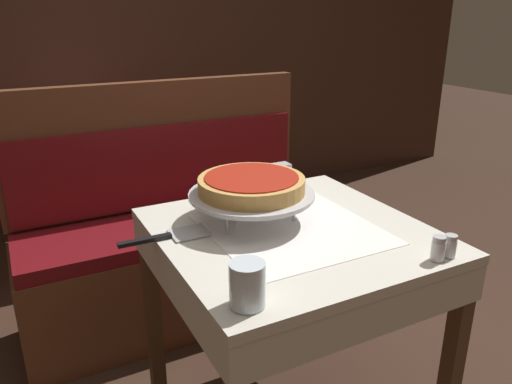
{
  "coord_description": "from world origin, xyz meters",
  "views": [
    {
      "loc": [
        -0.73,
        -1.17,
        1.36
      ],
      "look_at": [
        -0.08,
        0.09,
        0.84
      ],
      "focal_mm": 35.0,
      "sensor_mm": 36.0,
      "label": 1
    }
  ],
  "objects_px": {
    "booth_bench": "(175,250)",
    "salt_shaker": "(438,248)",
    "deep_dish_pizza": "(252,184)",
    "pizza_server": "(169,236)",
    "pepper_shaker": "(450,246)",
    "condiment_caddy": "(82,125)",
    "dining_table_rear": "(85,147)",
    "napkin_holder": "(277,176)",
    "water_glass_near": "(247,284)",
    "dining_table_front": "(291,257)",
    "pizza_pan_stand": "(252,195)"
  },
  "relations": [
    {
      "from": "pizza_pan_stand",
      "to": "water_glass_near",
      "type": "relative_size",
      "value": 3.74
    },
    {
      "from": "deep_dish_pizza",
      "to": "pepper_shaker",
      "type": "height_order",
      "value": "deep_dish_pizza"
    },
    {
      "from": "deep_dish_pizza",
      "to": "condiment_caddy",
      "type": "bearing_deg",
      "value": 99.88
    },
    {
      "from": "pizza_server",
      "to": "pepper_shaker",
      "type": "relative_size",
      "value": 4.27
    },
    {
      "from": "dining_table_rear",
      "to": "booth_bench",
      "type": "relative_size",
      "value": 0.54
    },
    {
      "from": "dining_table_front",
      "to": "booth_bench",
      "type": "height_order",
      "value": "booth_bench"
    },
    {
      "from": "booth_bench",
      "to": "pizza_pan_stand",
      "type": "relative_size",
      "value": 3.44
    },
    {
      "from": "water_glass_near",
      "to": "pepper_shaker",
      "type": "bearing_deg",
      "value": -3.93
    },
    {
      "from": "pizza_server",
      "to": "dining_table_rear",
      "type": "bearing_deg",
      "value": 89.24
    },
    {
      "from": "deep_dish_pizza",
      "to": "salt_shaker",
      "type": "bearing_deg",
      "value": -55.81
    },
    {
      "from": "pizza_server",
      "to": "salt_shaker",
      "type": "distance_m",
      "value": 0.75
    },
    {
      "from": "booth_bench",
      "to": "water_glass_near",
      "type": "bearing_deg",
      "value": -99.44
    },
    {
      "from": "dining_table_rear",
      "to": "booth_bench",
      "type": "xyz_separation_m",
      "value": [
        0.21,
        -0.91,
        -0.29
      ]
    },
    {
      "from": "booth_bench",
      "to": "condiment_caddy",
      "type": "height_order",
      "value": "booth_bench"
    },
    {
      "from": "dining_table_rear",
      "to": "deep_dish_pizza",
      "type": "bearing_deg",
      "value": -81.03
    },
    {
      "from": "booth_bench",
      "to": "pizza_pan_stand",
      "type": "xyz_separation_m",
      "value": [
        0.04,
        -0.68,
        0.49
      ]
    },
    {
      "from": "dining_table_rear",
      "to": "pizza_server",
      "type": "relative_size",
      "value": 2.72
    },
    {
      "from": "condiment_caddy",
      "to": "napkin_holder",
      "type": "bearing_deg",
      "value": -69.41
    },
    {
      "from": "pepper_shaker",
      "to": "deep_dish_pizza",
      "type": "bearing_deg",
      "value": 127.73
    },
    {
      "from": "dining_table_rear",
      "to": "pizza_pan_stand",
      "type": "relative_size",
      "value": 1.86
    },
    {
      "from": "pizza_server",
      "to": "pepper_shaker",
      "type": "distance_m",
      "value": 0.78
    },
    {
      "from": "dining_table_front",
      "to": "condiment_caddy",
      "type": "xyz_separation_m",
      "value": [
        -0.34,
        1.64,
        0.13
      ]
    },
    {
      "from": "dining_table_rear",
      "to": "pizza_server",
      "type": "xyz_separation_m",
      "value": [
        -0.02,
        -1.6,
        0.11
      ]
    },
    {
      "from": "salt_shaker",
      "to": "pizza_server",
      "type": "bearing_deg",
      "value": 141.89
    },
    {
      "from": "deep_dish_pizza",
      "to": "pizza_server",
      "type": "relative_size",
      "value": 1.24
    },
    {
      "from": "deep_dish_pizza",
      "to": "condiment_caddy",
      "type": "xyz_separation_m",
      "value": [
        -0.26,
        1.52,
        -0.09
      ]
    },
    {
      "from": "pepper_shaker",
      "to": "salt_shaker",
      "type": "bearing_deg",
      "value": 180.0
    },
    {
      "from": "pizza_server",
      "to": "salt_shaker",
      "type": "height_order",
      "value": "salt_shaker"
    },
    {
      "from": "booth_bench",
      "to": "napkin_holder",
      "type": "relative_size",
      "value": 13.5
    },
    {
      "from": "napkin_holder",
      "to": "water_glass_near",
      "type": "bearing_deg",
      "value": -124.46
    },
    {
      "from": "dining_table_rear",
      "to": "salt_shaker",
      "type": "xyz_separation_m",
      "value": [
        0.57,
        -2.06,
        0.14
      ]
    },
    {
      "from": "pizza_pan_stand",
      "to": "pepper_shaker",
      "type": "xyz_separation_m",
      "value": [
        0.36,
        -0.46,
        -0.05
      ]
    },
    {
      "from": "napkin_holder",
      "to": "dining_table_rear",
      "type": "bearing_deg",
      "value": 109.07
    },
    {
      "from": "water_glass_near",
      "to": "pepper_shaker",
      "type": "distance_m",
      "value": 0.59
    },
    {
      "from": "salt_shaker",
      "to": "napkin_holder",
      "type": "height_order",
      "value": "napkin_holder"
    },
    {
      "from": "booth_bench",
      "to": "pizza_pan_stand",
      "type": "height_order",
      "value": "booth_bench"
    },
    {
      "from": "dining_table_front",
      "to": "pizza_pan_stand",
      "type": "relative_size",
      "value": 2.0
    },
    {
      "from": "dining_table_front",
      "to": "napkin_holder",
      "type": "relative_size",
      "value": 7.82
    },
    {
      "from": "napkin_holder",
      "to": "pizza_server",
      "type": "bearing_deg",
      "value": -154.92
    },
    {
      "from": "dining_table_rear",
      "to": "salt_shaker",
      "type": "relative_size",
      "value": 10.71
    },
    {
      "from": "pizza_server",
      "to": "napkin_holder",
      "type": "relative_size",
      "value": 2.67
    },
    {
      "from": "dining_table_rear",
      "to": "salt_shaker",
      "type": "bearing_deg",
      "value": -74.59
    },
    {
      "from": "pizza_server",
      "to": "condiment_caddy",
      "type": "bearing_deg",
      "value": 89.7
    },
    {
      "from": "pizza_server",
      "to": "napkin_holder",
      "type": "xyz_separation_m",
      "value": [
        0.49,
        0.23,
        0.04
      ]
    },
    {
      "from": "booth_bench",
      "to": "condiment_caddy",
      "type": "bearing_deg",
      "value": 104.85
    },
    {
      "from": "booth_bench",
      "to": "salt_shaker",
      "type": "xyz_separation_m",
      "value": [
        0.36,
        -1.15,
        0.44
      ]
    },
    {
      "from": "dining_table_rear",
      "to": "deep_dish_pizza",
      "type": "relative_size",
      "value": 2.2
    },
    {
      "from": "deep_dish_pizza",
      "to": "condiment_caddy",
      "type": "height_order",
      "value": "deep_dish_pizza"
    },
    {
      "from": "water_glass_near",
      "to": "condiment_caddy",
      "type": "xyz_separation_m",
      "value": [
        -0.04,
        1.94,
        -0.02
      ]
    },
    {
      "from": "pepper_shaker",
      "to": "condiment_caddy",
      "type": "relative_size",
      "value": 0.43
    }
  ]
}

